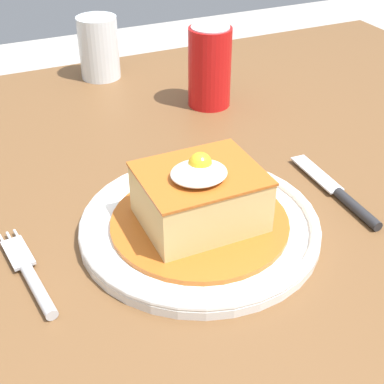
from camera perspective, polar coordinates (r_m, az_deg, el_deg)
The scene contains 7 objects.
dining_table at distance 0.75m, azimuth 0.85°, elevation -6.30°, with size 1.24×0.93×0.77m.
main_plate at distance 0.60m, azimuth 0.79°, elevation -3.43°, with size 0.26×0.26×0.02m.
sandwich_meal at distance 0.58m, azimuth 0.81°, elevation -0.96°, with size 0.19×0.19×0.09m.
fork at distance 0.56m, azimuth -16.32°, elevation -8.52°, with size 0.03×0.14×0.01m.
knife at distance 0.67m, azimuth 15.55°, elevation -0.60°, with size 0.02×0.17×0.01m.
soda_can at distance 0.86m, azimuth 1.84°, elevation 12.84°, with size 0.07×0.07×0.12m.
drinking_glass at distance 0.99m, azimuth -9.60°, elevation 14.14°, with size 0.07×0.07×0.10m.
Camera 1 is at (-0.25, -0.51, 1.14)m, focal length 51.39 mm.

